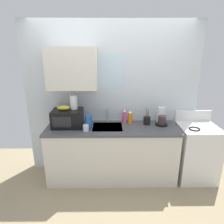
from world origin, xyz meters
TOP-DOWN VIEW (x-y plane):
  - kitchen_wall_assembly at (-0.10, 0.31)m, footprint 2.83×0.42m
  - counter_unit at (-0.00, 0.00)m, footprint 2.06×0.63m
  - sink_faucet at (-0.07, 0.24)m, footprint 0.03×0.03m
  - stove_range at (1.37, 0.00)m, footprint 0.60×0.60m
  - microwave at (-0.69, 0.05)m, footprint 0.46×0.35m
  - banana_bunch at (-0.74, 0.05)m, footprint 0.20×0.11m
  - paper_towel_roll at (-0.59, 0.10)m, footprint 0.11×0.11m
  - coffee_maker at (0.79, 0.11)m, footprint 0.19×0.21m
  - dish_soap_bottle_pink at (0.21, 0.21)m, footprint 0.07×0.07m
  - dish_soap_bottle_orange at (0.30, 0.18)m, footprint 0.07×0.07m
  - cereal_canister at (-0.35, -0.05)m, footprint 0.10×0.10m
  - mug_white at (-0.39, -0.14)m, footprint 0.08×0.08m
  - utensil_crock at (0.56, 0.12)m, footprint 0.11×0.11m

SIDE VIEW (x-z plane):
  - stove_range at x=1.37m, z-range -0.08..1.00m
  - counter_unit at x=0.00m, z-range 0.01..0.91m
  - mug_white at x=-0.39m, z-range 0.90..0.99m
  - utensil_crock at x=0.56m, z-range 0.83..1.11m
  - dish_soap_bottle_orange at x=0.30m, z-range 0.89..1.11m
  - coffee_maker at x=0.79m, z-range 0.86..1.14m
  - dish_soap_bottle_pink at x=0.21m, z-range 0.89..1.12m
  - cereal_canister at x=-0.35m, z-range 0.90..1.12m
  - sink_faucet at x=-0.07m, z-range 0.90..1.13m
  - microwave at x=-0.69m, z-range 0.90..1.17m
  - banana_bunch at x=-0.74m, z-range 1.17..1.24m
  - paper_towel_roll at x=-0.59m, z-range 1.17..1.39m
  - kitchen_wall_assembly at x=-0.10m, z-range 0.10..2.60m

